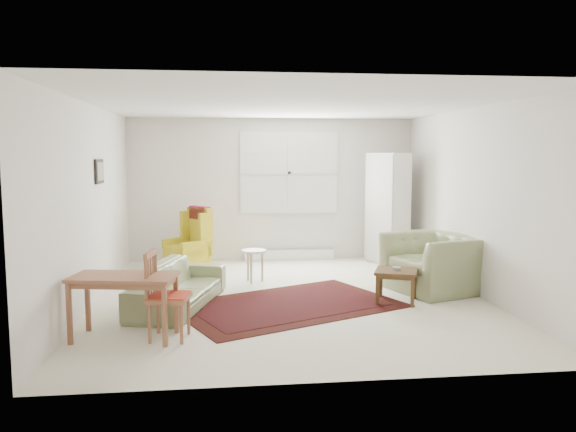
{
  "coord_description": "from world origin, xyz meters",
  "views": [
    {
      "loc": [
        -0.86,
        -7.13,
        1.87
      ],
      "look_at": [
        0.0,
        0.3,
        1.05
      ],
      "focal_mm": 35.0,
      "sensor_mm": 36.0,
      "label": 1
    }
  ],
  "objects": [
    {
      "name": "wingback_chair",
      "position": [
        -1.46,
        2.03,
        0.51
      ],
      "size": [
        0.86,
        0.85,
        1.03
      ],
      "primitive_type": null,
      "rotation": [
        0.0,
        0.0,
        -0.91
      ],
      "color": "gold",
      "rests_on": "ground"
    },
    {
      "name": "desk",
      "position": [
        -1.87,
        -1.42,
        0.33
      ],
      "size": [
        1.12,
        0.7,
        0.66
      ],
      "primitive_type": null,
      "rotation": [
        0.0,
        0.0,
        -0.18
      ],
      "color": "brown",
      "rests_on": "ground"
    },
    {
      "name": "sofa",
      "position": [
        -1.42,
        -0.22,
        0.37
      ],
      "size": [
        1.17,
        1.94,
        0.73
      ],
      "primitive_type": "imported",
      "rotation": [
        0.0,
        0.0,
        1.3
      ],
      "color": "#818C5D",
      "rests_on": "ground"
    },
    {
      "name": "desk_chair",
      "position": [
        -1.42,
        -1.47,
        0.45
      ],
      "size": [
        0.45,
        0.45,
        0.9
      ],
      "primitive_type": null,
      "rotation": [
        0.0,
        0.0,
        1.41
      ],
      "color": "brown",
      "rests_on": "ground"
    },
    {
      "name": "armchair",
      "position": [
        2.01,
        0.2,
        0.46
      ],
      "size": [
        1.37,
        1.47,
        0.93
      ],
      "primitive_type": "imported",
      "rotation": [
        0.0,
        0.0,
        -1.24
      ],
      "color": "#818C5D",
      "rests_on": "ground"
    },
    {
      "name": "cabinet",
      "position": [
        1.94,
        2.18,
        0.95
      ],
      "size": [
        0.65,
        0.85,
        1.9
      ],
      "primitive_type": null,
      "rotation": [
        0.0,
        0.0,
        0.38
      ],
      "color": "white",
      "rests_on": "ground"
    },
    {
      "name": "room",
      "position": [
        0.02,
        0.21,
        1.26
      ],
      "size": [
        5.04,
        5.54,
        2.51
      ],
      "color": "silver",
      "rests_on": "ground"
    },
    {
      "name": "rug",
      "position": [
        -0.09,
        -0.36,
        0.01
      ],
      "size": [
        3.14,
        2.67,
        0.03
      ],
      "primitive_type": null,
      "rotation": [
        0.0,
        0.0,
        0.43
      ],
      "color": "black",
      "rests_on": "ground"
    },
    {
      "name": "coffee_table",
      "position": [
        1.31,
        -0.34,
        0.21
      ],
      "size": [
        0.66,
        0.66,
        0.42
      ],
      "primitive_type": null,
      "rotation": [
        0.0,
        0.0,
        -0.38
      ],
      "color": "#4A2F16",
      "rests_on": "ground"
    },
    {
      "name": "stool",
      "position": [
        -0.43,
        0.99,
        0.24
      ],
      "size": [
        0.41,
        0.41,
        0.48
      ],
      "primitive_type": null,
      "rotation": [
        0.0,
        0.0,
        0.16
      ],
      "color": "white",
      "rests_on": "ground"
    }
  ]
}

